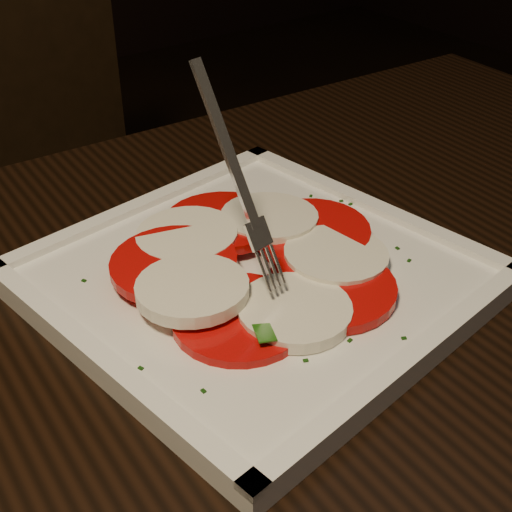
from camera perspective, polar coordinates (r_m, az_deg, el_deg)
The scene contains 5 objects.
table at distance 0.57m, azimuth 0.90°, elevation -15.85°, with size 1.24×0.87×0.75m.
chair at distance 1.22m, azimuth -17.27°, elevation 5.38°, with size 0.42×0.42×0.93m.
plate at distance 0.56m, azimuth 0.00°, elevation -1.90°, with size 0.31×0.31×0.01m, color white.
caprese_salad at distance 0.55m, azimuth -0.01°, elevation -0.44°, with size 0.26×0.25×0.02m.
fork at distance 0.50m, azimuth -2.35°, elevation 6.75°, with size 0.03×0.08×0.15m, color white, non-canonical shape.
Camera 1 is at (-0.46, -0.00, 1.09)m, focal length 50.00 mm.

